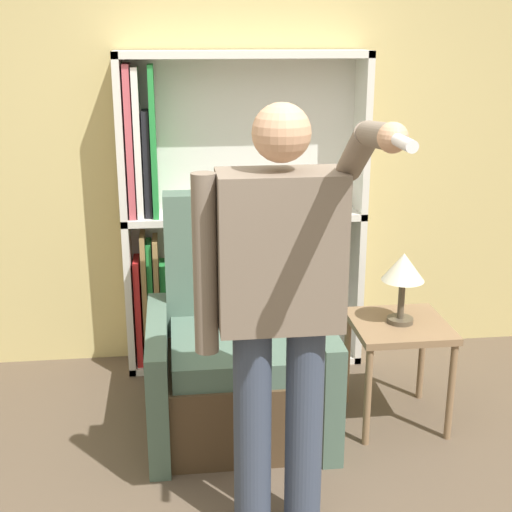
{
  "coord_description": "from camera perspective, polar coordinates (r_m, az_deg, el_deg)",
  "views": [
    {
      "loc": [
        -0.33,
        -2.2,
        1.98
      ],
      "look_at": [
        0.01,
        0.66,
        1.06
      ],
      "focal_mm": 50.0,
      "sensor_mm": 36.0,
      "label": 1
    }
  ],
  "objects": [
    {
      "name": "side_table",
      "position": [
        3.75,
        11.36,
        -6.44
      ],
      "size": [
        0.48,
        0.48,
        0.56
      ],
      "color": "#846647",
      "rests_on": "ground_plane"
    },
    {
      "name": "table_lamp",
      "position": [
        3.62,
        11.7,
        -1.2
      ],
      "size": [
        0.21,
        0.21,
        0.37
      ],
      "color": "#4C4233",
      "rests_on": "side_table"
    },
    {
      "name": "wall_back",
      "position": [
        4.28,
        -2.41,
        9.82
      ],
      "size": [
        8.0,
        0.06,
        2.8
      ],
      "color": "tan",
      "rests_on": "ground_plane"
    },
    {
      "name": "armchair",
      "position": [
        3.72,
        -1.51,
        -8.13
      ],
      "size": [
        0.91,
        0.86,
        1.18
      ],
      "color": "#4C3823",
      "rests_on": "ground_plane"
    },
    {
      "name": "person_standing",
      "position": [
        2.66,
        1.89,
        -3.77
      ],
      "size": [
        0.61,
        0.78,
        1.74
      ],
      "color": "#384256",
      "rests_on": "ground_plane"
    },
    {
      "name": "bookcase",
      "position": [
        4.21,
        -3.16,
        3.06
      ],
      "size": [
        1.42,
        0.28,
        1.87
      ],
      "color": "silver",
      "rests_on": "ground_plane"
    }
  ]
}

